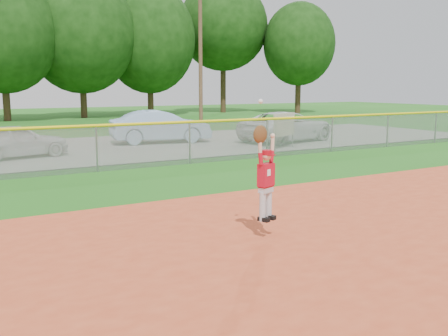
# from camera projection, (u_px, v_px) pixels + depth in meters

# --- Properties ---
(ground) EXTENTS (120.00, 120.00, 0.00)m
(ground) POSITION_uv_depth(u_px,v_px,m) (282.00, 268.00, 7.65)
(ground) COLOR #1D5D15
(ground) RESTS_ON ground
(parking_strip) EXTENTS (44.00, 10.00, 0.03)m
(parking_strip) POSITION_uv_depth(u_px,v_px,m) (58.00, 151.00, 21.32)
(parking_strip) COLOR gray
(parking_strip) RESTS_ON ground
(car_white_a) EXTENTS (4.08, 2.34, 1.31)m
(car_white_a) POSITION_uv_depth(u_px,v_px,m) (16.00, 141.00, 19.05)
(car_white_a) COLOR silver
(car_white_a) RESTS_ON parking_strip
(car_blue) EXTENTS (4.97, 2.41, 1.57)m
(car_blue) POSITION_uv_depth(u_px,v_px,m) (161.00, 126.00, 24.18)
(car_blue) COLOR #8DAED2
(car_blue) RESTS_ON parking_strip
(car_white_b) EXTENTS (5.70, 3.55, 1.47)m
(car_white_b) POSITION_uv_depth(u_px,v_px,m) (287.00, 126.00, 24.80)
(car_white_b) COLOR silver
(car_white_b) RESTS_ON parking_strip
(sponsor_sign) EXTENTS (1.66, 0.79, 1.60)m
(sponsor_sign) POSITION_uv_depth(u_px,v_px,m) (284.00, 126.00, 21.65)
(sponsor_sign) COLOR gray
(sponsor_sign) RESTS_ON ground
(outfield_fence) EXTENTS (40.06, 0.10, 1.55)m
(outfield_fence) POSITION_uv_depth(u_px,v_px,m) (97.00, 145.00, 16.05)
(outfield_fence) COLOR gray
(outfield_fence) RESTS_ON ground
(power_lines) EXTENTS (19.40, 0.24, 9.00)m
(power_lines) POSITION_uv_depth(u_px,v_px,m) (48.00, 49.00, 26.18)
(power_lines) COLOR #4C3823
(power_lines) RESTS_ON ground
(tree_line) EXTENTS (62.37, 13.00, 14.43)m
(tree_line) POSITION_uv_depth(u_px,v_px,m) (6.00, 25.00, 39.29)
(tree_line) COLOR #422D1C
(tree_line) RESTS_ON ground
(ballplayer) EXTENTS (0.57, 0.32, 2.18)m
(ballplayer) POSITION_uv_depth(u_px,v_px,m) (265.00, 174.00, 8.86)
(ballplayer) COLOR silver
(ballplayer) RESTS_ON ground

